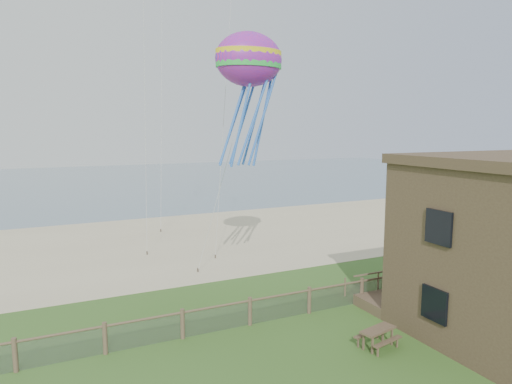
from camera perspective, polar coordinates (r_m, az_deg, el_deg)
sand_beach at (r=35.02m, az=-11.79°, el=-6.23°), size 72.00×20.00×0.02m
ocean at (r=77.94m, az=-19.47°, el=1.19°), size 160.00×68.00×0.02m
chainlink_fence at (r=20.37m, az=-0.76°, el=-14.88°), size 36.20×0.20×1.25m
motel_deck at (r=27.55m, az=26.07°, el=-10.23°), size 15.00×2.00×0.50m
picnic_table at (r=19.19m, az=14.97°, el=-17.38°), size 1.74×1.46×0.65m
octopus_kite at (r=24.39m, az=-0.88°, el=11.82°), size 3.71×2.70×7.41m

